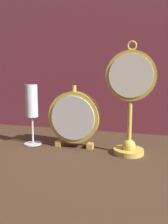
% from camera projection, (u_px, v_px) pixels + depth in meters
% --- Properties ---
extents(ground_plane, '(4.00, 4.00, 0.00)m').
position_uv_depth(ground_plane, '(77.00, 154.00, 0.79)').
color(ground_plane, '#422D1E').
extents(fabric_backdrop_drape, '(1.74, 0.01, 0.73)m').
position_uv_depth(fabric_backdrop_drape, '(100.00, 46.00, 1.04)').
color(fabric_backdrop_drape, brown).
rests_on(fabric_backdrop_drape, ground_plane).
extents(pocket_watch_on_stand, '(0.15, 0.10, 0.35)m').
position_uv_depth(pocket_watch_on_stand, '(130.00, 101.00, 0.77)').
color(pocket_watch_on_stand, gold).
rests_on(pocket_watch_on_stand, ground_plane).
extents(mantel_clock_silver, '(0.18, 0.04, 0.21)m').
position_uv_depth(mantel_clock_silver, '(74.00, 117.00, 0.85)').
color(mantel_clock_silver, gold).
rests_on(mantel_clock_silver, ground_plane).
extents(champagne_flute, '(0.06, 0.06, 0.22)m').
position_uv_depth(champagne_flute, '(32.00, 106.00, 0.88)').
color(champagne_flute, silver).
rests_on(champagne_flute, ground_plane).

